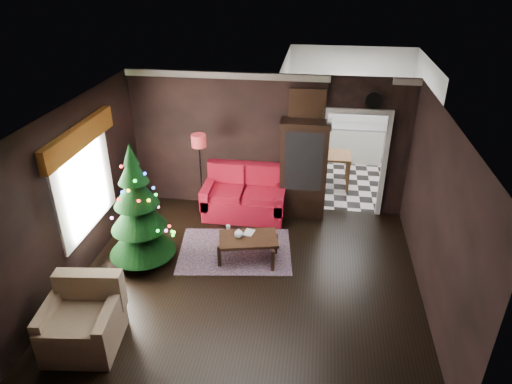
# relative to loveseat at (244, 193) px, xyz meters

# --- Properties ---
(floor) EXTENTS (5.50, 5.50, 0.00)m
(floor) POSITION_rel_loveseat_xyz_m (0.40, -2.05, -0.50)
(floor) COLOR black
(floor) RESTS_ON ground
(ceiling) EXTENTS (5.50, 5.50, 0.00)m
(ceiling) POSITION_rel_loveseat_xyz_m (0.40, -2.05, 2.30)
(ceiling) COLOR white
(ceiling) RESTS_ON ground
(wall_back) EXTENTS (5.50, 0.00, 5.50)m
(wall_back) POSITION_rel_loveseat_xyz_m (0.40, 0.45, 0.90)
(wall_back) COLOR black
(wall_back) RESTS_ON ground
(wall_front) EXTENTS (5.50, 0.00, 5.50)m
(wall_front) POSITION_rel_loveseat_xyz_m (0.40, -4.55, 0.90)
(wall_front) COLOR black
(wall_front) RESTS_ON ground
(wall_left) EXTENTS (0.00, 5.50, 5.50)m
(wall_left) POSITION_rel_loveseat_xyz_m (-2.35, -2.05, 0.90)
(wall_left) COLOR black
(wall_left) RESTS_ON ground
(wall_right) EXTENTS (0.00, 5.50, 5.50)m
(wall_right) POSITION_rel_loveseat_xyz_m (3.15, -2.05, 0.90)
(wall_right) COLOR black
(wall_right) RESTS_ON ground
(doorway) EXTENTS (1.10, 0.10, 2.10)m
(doorway) POSITION_rel_loveseat_xyz_m (2.10, 0.45, 0.55)
(doorway) COLOR white
(doorway) RESTS_ON ground
(left_window) EXTENTS (0.05, 1.60, 1.40)m
(left_window) POSITION_rel_loveseat_xyz_m (-2.31, -1.85, 0.95)
(left_window) COLOR white
(left_window) RESTS_ON wall_left
(valance) EXTENTS (0.12, 2.10, 0.35)m
(valance) POSITION_rel_loveseat_xyz_m (-2.23, -1.85, 1.77)
(valance) COLOR brown
(valance) RESTS_ON wall_left
(kitchen_floor) EXTENTS (3.00, 3.00, 0.00)m
(kitchen_floor) POSITION_rel_loveseat_xyz_m (2.10, 1.95, -0.50)
(kitchen_floor) COLOR silver
(kitchen_floor) RESTS_ON ground
(kitchen_window) EXTENTS (0.70, 0.06, 0.70)m
(kitchen_window) POSITION_rel_loveseat_xyz_m (2.10, 3.40, 1.20)
(kitchen_window) COLOR white
(kitchen_window) RESTS_ON ground
(rug) EXTENTS (2.16, 1.69, 0.01)m
(rug) POSITION_rel_loveseat_xyz_m (0.04, -1.30, -0.49)
(rug) COLOR #614C5D
(rug) RESTS_ON ground
(loveseat) EXTENTS (1.70, 0.90, 1.00)m
(loveseat) POSITION_rel_loveseat_xyz_m (0.00, 0.00, 0.00)
(loveseat) COLOR #990611
(loveseat) RESTS_ON ground
(curio_cabinet) EXTENTS (0.90, 0.45, 1.90)m
(curio_cabinet) POSITION_rel_loveseat_xyz_m (1.15, 0.22, 0.45)
(curio_cabinet) COLOR black
(curio_cabinet) RESTS_ON ground
(floor_lamp) EXTENTS (0.37, 0.37, 1.81)m
(floor_lamp) POSITION_rel_loveseat_xyz_m (-0.84, -0.11, 0.33)
(floor_lamp) COLOR black
(floor_lamp) RESTS_ON ground
(christmas_tree) EXTENTS (1.15, 1.15, 2.14)m
(christmas_tree) POSITION_rel_loveseat_xyz_m (-1.47, -1.82, 0.55)
(christmas_tree) COLOR black
(christmas_tree) RESTS_ON ground
(armchair) EXTENTS (1.07, 1.07, 0.99)m
(armchair) POSITION_rel_loveseat_xyz_m (-1.58, -3.76, -0.04)
(armchair) COLOR tan
(armchair) RESTS_ON ground
(coffee_table) EXTENTS (1.10, 0.80, 0.44)m
(coffee_table) POSITION_rel_loveseat_xyz_m (0.32, -1.52, -0.27)
(coffee_table) COLOR black
(coffee_table) RESTS_ON rug
(teapot) EXTENTS (0.22, 0.22, 0.16)m
(teapot) POSITION_rel_loveseat_xyz_m (0.16, -1.55, 0.04)
(teapot) COLOR white
(teapot) RESTS_ON coffee_table
(cup_a) EXTENTS (0.10, 0.10, 0.07)m
(cup_a) POSITION_rel_loveseat_xyz_m (-0.08, -1.28, -0.01)
(cup_a) COLOR white
(cup_a) RESTS_ON coffee_table
(cup_b) EXTENTS (0.08, 0.08, 0.06)m
(cup_b) POSITION_rel_loveseat_xyz_m (0.15, -1.44, -0.01)
(cup_b) COLOR silver
(cup_b) RESTS_ON coffee_table
(book) EXTENTS (0.16, 0.05, 0.22)m
(book) POSITION_rel_loveseat_xyz_m (0.23, -1.36, 0.07)
(book) COLOR #A08660
(book) RESTS_ON coffee_table
(wall_clock) EXTENTS (0.32, 0.32, 0.06)m
(wall_clock) POSITION_rel_loveseat_xyz_m (2.35, 0.40, 1.88)
(wall_clock) COLOR white
(wall_clock) RESTS_ON wall_back
(painting) EXTENTS (0.62, 0.05, 0.52)m
(painting) POSITION_rel_loveseat_xyz_m (1.15, 0.41, 1.75)
(painting) COLOR #B6844B
(painting) RESTS_ON wall_back
(kitchen_counter) EXTENTS (1.80, 0.60, 0.90)m
(kitchen_counter) POSITION_rel_loveseat_xyz_m (2.10, 3.15, -0.05)
(kitchen_counter) COLOR silver
(kitchen_counter) RESTS_ON ground
(kitchen_table) EXTENTS (0.70, 0.70, 0.75)m
(kitchen_table) POSITION_rel_loveseat_xyz_m (1.80, 1.65, -0.12)
(kitchen_table) COLOR brown
(kitchen_table) RESTS_ON ground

